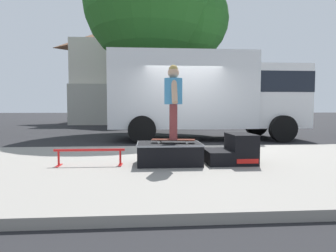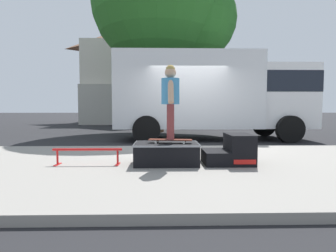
{
  "view_description": "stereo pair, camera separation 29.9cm",
  "coord_description": "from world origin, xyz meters",
  "px_view_note": "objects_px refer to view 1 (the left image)",
  "views": [
    {
      "loc": [
        -1.21,
        -8.15,
        1.13
      ],
      "look_at": [
        -0.75,
        -1.97,
        0.75
      ],
      "focal_mm": 30.48,
      "sensor_mm": 36.0,
      "label": 1
    },
    {
      "loc": [
        -0.91,
        -8.16,
        1.13
      ],
      "look_at": [
        -0.75,
        -1.97,
        0.75
      ],
      "focal_mm": 30.48,
      "sensor_mm": 36.0,
      "label": 2
    }
  ],
  "objects_px": {
    "kicker_ramp": "(234,151)",
    "street_tree_main": "(158,6)",
    "skater_kid": "(173,96)",
    "skate_box": "(169,153)",
    "box_truck": "(207,93)",
    "grind_rail": "(90,153)",
    "skateboard": "(173,140)"
  },
  "relations": [
    {
      "from": "grind_rail",
      "to": "box_truck",
      "type": "bearing_deg",
      "value": 58.52
    },
    {
      "from": "skater_kid",
      "to": "street_tree_main",
      "type": "bearing_deg",
      "value": 89.61
    },
    {
      "from": "skateboard",
      "to": "skater_kid",
      "type": "xyz_separation_m",
      "value": [
        -0.0,
        -0.0,
        0.79
      ]
    },
    {
      "from": "grind_rail",
      "to": "skateboard",
      "type": "xyz_separation_m",
      "value": [
        1.49,
        0.01,
        0.22
      ]
    },
    {
      "from": "kicker_ramp",
      "to": "box_truck",
      "type": "distance_m",
      "value": 5.44
    },
    {
      "from": "kicker_ramp",
      "to": "skate_box",
      "type": "bearing_deg",
      "value": 179.98
    },
    {
      "from": "kicker_ramp",
      "to": "street_tree_main",
      "type": "distance_m",
      "value": 10.33
    },
    {
      "from": "skate_box",
      "to": "kicker_ramp",
      "type": "distance_m",
      "value": 1.2
    },
    {
      "from": "skate_box",
      "to": "kicker_ramp",
      "type": "height_order",
      "value": "kicker_ramp"
    },
    {
      "from": "skate_box",
      "to": "kicker_ramp",
      "type": "xyz_separation_m",
      "value": [
        1.2,
        -0.0,
        0.02
      ]
    },
    {
      "from": "grind_rail",
      "to": "skateboard",
      "type": "distance_m",
      "value": 1.5
    },
    {
      "from": "kicker_ramp",
      "to": "box_truck",
      "type": "bearing_deg",
      "value": 83.32
    },
    {
      "from": "kicker_ramp",
      "to": "street_tree_main",
      "type": "height_order",
      "value": "street_tree_main"
    },
    {
      "from": "kicker_ramp",
      "to": "street_tree_main",
      "type": "bearing_deg",
      "value": 97.05
    },
    {
      "from": "kicker_ramp",
      "to": "skater_kid",
      "type": "height_order",
      "value": "skater_kid"
    },
    {
      "from": "box_truck",
      "to": "kicker_ramp",
      "type": "bearing_deg",
      "value": -96.68
    },
    {
      "from": "skater_kid",
      "to": "box_truck",
      "type": "bearing_deg",
      "value": 71.71
    },
    {
      "from": "skate_box",
      "to": "street_tree_main",
      "type": "xyz_separation_m",
      "value": [
        0.13,
        8.61,
        5.63
      ]
    },
    {
      "from": "box_truck",
      "to": "skate_box",
      "type": "bearing_deg",
      "value": -109.09
    },
    {
      "from": "grind_rail",
      "to": "skateboard",
      "type": "relative_size",
      "value": 1.54
    },
    {
      "from": "skater_kid",
      "to": "street_tree_main",
      "type": "height_order",
      "value": "street_tree_main"
    },
    {
      "from": "grind_rail",
      "to": "street_tree_main",
      "type": "distance_m",
      "value": 10.43
    },
    {
      "from": "skate_box",
      "to": "skater_kid",
      "type": "relative_size",
      "value": 0.87
    },
    {
      "from": "grind_rail",
      "to": "kicker_ramp",
      "type": "bearing_deg",
      "value": 0.76
    },
    {
      "from": "skateboard",
      "to": "kicker_ramp",
      "type": "bearing_deg",
      "value": 1.34
    },
    {
      "from": "kicker_ramp",
      "to": "box_truck",
      "type": "xyz_separation_m",
      "value": [
        0.61,
        5.23,
        1.36
      ]
    },
    {
      "from": "grind_rail",
      "to": "street_tree_main",
      "type": "relative_size",
      "value": 0.13
    },
    {
      "from": "skate_box",
      "to": "box_truck",
      "type": "height_order",
      "value": "box_truck"
    },
    {
      "from": "kicker_ramp",
      "to": "skateboard",
      "type": "distance_m",
      "value": 1.14
    },
    {
      "from": "box_truck",
      "to": "street_tree_main",
      "type": "relative_size",
      "value": 0.75
    },
    {
      "from": "skater_kid",
      "to": "street_tree_main",
      "type": "distance_m",
      "value": 9.79
    },
    {
      "from": "skate_box",
      "to": "grind_rail",
      "type": "relative_size",
      "value": 0.94
    }
  ]
}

